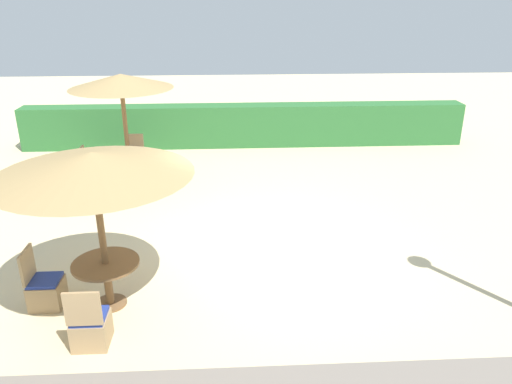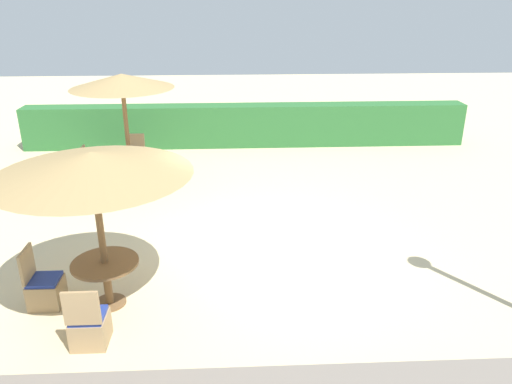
{
  "view_description": "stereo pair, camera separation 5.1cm",
  "coord_description": "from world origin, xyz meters",
  "px_view_note": "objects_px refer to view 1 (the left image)",
  "views": [
    {
      "loc": [
        -0.47,
        -7.93,
        4.38
      ],
      "look_at": [
        0.0,
        0.6,
        0.9
      ],
      "focal_mm": 35.0,
      "sensor_mm": 36.0,
      "label": 1
    },
    {
      "loc": [
        -0.41,
        -7.93,
        4.38
      ],
      "look_at": [
        0.0,
        0.6,
        0.9
      ],
      "focal_mm": 35.0,
      "sensor_mm": 36.0,
      "label": 2
    }
  ],
  "objects_px": {
    "patio_chair_back_left_north": "(135,161)",
    "parasol_front_left": "(93,164)",
    "parasol_back_left": "(121,82)",
    "round_table_front_left": "(107,273)",
    "patio_chair_back_left_west": "(92,174)",
    "patio_chair_front_left_south": "(91,328)",
    "round_table_back_left": "(129,161)",
    "patio_chair_front_left_west": "(45,290)"
  },
  "relations": [
    {
      "from": "patio_chair_back_left_north",
      "to": "parasol_front_left",
      "type": "distance_m",
      "value": 6.34
    },
    {
      "from": "parasol_back_left",
      "to": "round_table_front_left",
      "type": "relative_size",
      "value": 2.71
    },
    {
      "from": "patio_chair_back_left_west",
      "to": "patio_chair_front_left_south",
      "type": "xyz_separation_m",
      "value": [
        1.45,
        -5.96,
        0.0
      ]
    },
    {
      "from": "parasol_back_left",
      "to": "patio_chair_back_left_north",
      "type": "relative_size",
      "value": 2.83
    },
    {
      "from": "parasol_front_left",
      "to": "round_table_back_left",
      "type": "bearing_deg",
      "value": 96.54
    },
    {
      "from": "parasol_back_left",
      "to": "parasol_front_left",
      "type": "bearing_deg",
      "value": -83.46
    },
    {
      "from": "round_table_front_left",
      "to": "patio_chair_front_left_west",
      "type": "distance_m",
      "value": 0.98
    },
    {
      "from": "round_table_back_left",
      "to": "patio_chair_front_left_west",
      "type": "distance_m",
      "value": 5.01
    },
    {
      "from": "patio_chair_back_left_west",
      "to": "patio_chair_front_left_west",
      "type": "relative_size",
      "value": 1.0
    },
    {
      "from": "patio_chair_front_left_south",
      "to": "patio_chair_front_left_west",
      "type": "distance_m",
      "value": 1.3
    },
    {
      "from": "parasol_front_left",
      "to": "patio_chair_front_left_south",
      "type": "distance_m",
      "value": 2.15
    },
    {
      "from": "patio_chair_back_left_west",
      "to": "parasol_front_left",
      "type": "bearing_deg",
      "value": 16.43
    },
    {
      "from": "parasol_back_left",
      "to": "round_table_back_left",
      "type": "distance_m",
      "value": 1.88
    },
    {
      "from": "round_table_back_left",
      "to": "round_table_front_left",
      "type": "relative_size",
      "value": 1.04
    },
    {
      "from": "parasol_back_left",
      "to": "patio_chair_front_left_west",
      "type": "xyz_separation_m",
      "value": [
        -0.36,
        -4.99,
        -2.2
      ]
    },
    {
      "from": "round_table_back_left",
      "to": "patio_chair_back_left_north",
      "type": "relative_size",
      "value": 1.09
    },
    {
      "from": "patio_chair_back_left_west",
      "to": "round_table_front_left",
      "type": "height_order",
      "value": "patio_chair_back_left_west"
    },
    {
      "from": "patio_chair_back_left_west",
      "to": "round_table_front_left",
      "type": "bearing_deg",
      "value": 16.43
    },
    {
      "from": "parasol_front_left",
      "to": "round_table_front_left",
      "type": "bearing_deg",
      "value": 0.0
    },
    {
      "from": "parasol_front_left",
      "to": "round_table_front_left",
      "type": "relative_size",
      "value": 2.78
    },
    {
      "from": "patio_chair_back_left_west",
      "to": "patio_chair_back_left_north",
      "type": "bearing_deg",
      "value": 137.53
    },
    {
      "from": "round_table_back_left",
      "to": "patio_chair_back_left_north",
      "type": "distance_m",
      "value": 1.03
    },
    {
      "from": "patio_chair_back_left_north",
      "to": "round_table_front_left",
      "type": "distance_m",
      "value": 6.03
    },
    {
      "from": "parasol_back_left",
      "to": "patio_chair_front_left_west",
      "type": "distance_m",
      "value": 5.46
    },
    {
      "from": "round_table_back_left",
      "to": "patio_chair_front_left_south",
      "type": "distance_m",
      "value": 5.96
    },
    {
      "from": "parasol_back_left",
      "to": "patio_chair_back_left_west",
      "type": "distance_m",
      "value": 2.38
    },
    {
      "from": "round_table_back_left",
      "to": "round_table_front_left",
      "type": "bearing_deg",
      "value": -83.46
    },
    {
      "from": "parasol_back_left",
      "to": "patio_chair_front_left_south",
      "type": "xyz_separation_m",
      "value": [
        0.54,
        -5.92,
        -2.2
      ]
    },
    {
      "from": "round_table_back_left",
      "to": "patio_chair_front_left_west",
      "type": "height_order",
      "value": "patio_chair_front_left_west"
    },
    {
      "from": "patio_chair_back_left_north",
      "to": "round_table_front_left",
      "type": "bearing_deg",
      "value": 95.99
    },
    {
      "from": "round_table_front_left",
      "to": "patio_chair_front_left_south",
      "type": "distance_m",
      "value": 0.95
    },
    {
      "from": "round_table_front_left",
      "to": "parasol_front_left",
      "type": "bearing_deg",
      "value": 0.0
    },
    {
      "from": "round_table_front_left",
      "to": "patio_chair_front_left_south",
      "type": "height_order",
      "value": "patio_chair_front_left_south"
    },
    {
      "from": "round_table_back_left",
      "to": "patio_chair_back_left_north",
      "type": "xyz_separation_m",
      "value": [
        -0.05,
        0.97,
        -0.32
      ]
    },
    {
      "from": "patio_chair_back_left_north",
      "to": "patio_chair_front_left_south",
      "type": "height_order",
      "value": "same"
    },
    {
      "from": "patio_chair_back_left_north",
      "to": "parasol_front_left",
      "type": "xyz_separation_m",
      "value": [
        0.63,
        -5.99,
        1.95
      ]
    },
    {
      "from": "parasol_back_left",
      "to": "round_table_front_left",
      "type": "distance_m",
      "value": 5.4
    },
    {
      "from": "parasol_back_left",
      "to": "round_table_back_left",
      "type": "height_order",
      "value": "parasol_back_left"
    },
    {
      "from": "parasol_front_left",
      "to": "patio_chair_front_left_west",
      "type": "bearing_deg",
      "value": 178.04
    },
    {
      "from": "patio_chair_back_left_north",
      "to": "patio_chair_back_left_west",
      "type": "bearing_deg",
      "value": 47.53
    },
    {
      "from": "patio_chair_front_left_west",
      "to": "patio_chair_back_left_west",
      "type": "bearing_deg",
      "value": -173.69
    },
    {
      "from": "patio_chair_front_left_west",
      "to": "patio_chair_back_left_north",
      "type": "bearing_deg",
      "value": 177.06
    }
  ]
}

